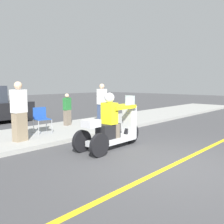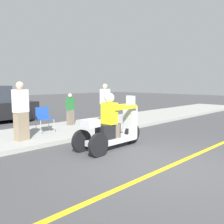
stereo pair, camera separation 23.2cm
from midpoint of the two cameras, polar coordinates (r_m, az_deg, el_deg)
ground_plane at (r=5.50m, az=12.37°, el=-11.85°), size 60.00×60.00×0.00m
lane_stripe at (r=5.64m, az=13.23°, el=-11.38°), size 24.00×0.12×0.01m
sidewalk_strip at (r=8.66m, az=-15.02°, el=-4.68°), size 28.00×2.80×0.12m
motorcycle_trike at (r=6.60m, az=-0.96°, el=-3.78°), size 2.17×0.73×1.48m
spectator_end_of_line at (r=7.36m, az=-21.30°, el=-0.15°), size 0.43×0.30×1.65m
spectator_far_back at (r=9.64m, az=-10.88°, el=0.44°), size 0.31×0.22×1.21m
spectator_mid_group at (r=9.95m, az=-2.98°, el=1.77°), size 0.39×0.26×1.58m
folding_chair_curbside at (r=8.44m, az=-16.65°, el=-1.13°), size 0.53×0.53×0.82m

